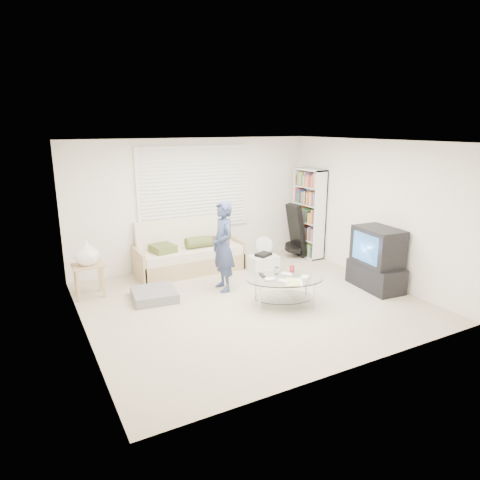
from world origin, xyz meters
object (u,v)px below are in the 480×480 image
bookshelf (309,213)px  tv_unit (377,259)px  futon_sofa (189,254)px  coffee_table (285,283)px

bookshelf → tv_unit: size_ratio=1.75×
futon_sofa → coffee_table: bearing=-72.8°
bookshelf → tv_unit: (-0.13, -2.11, -0.41)m
futon_sofa → coffee_table: 2.35m
tv_unit → coffee_table: tv_unit is taller
futon_sofa → coffee_table: futon_sofa is taller
futon_sofa → tv_unit: (2.49, -2.37, 0.19)m
futon_sofa → coffee_table: (0.70, -2.24, 0.04)m
futon_sofa → tv_unit: 3.44m
bookshelf → coffee_table: 2.82m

